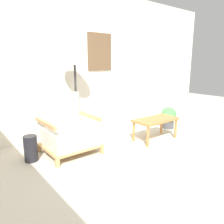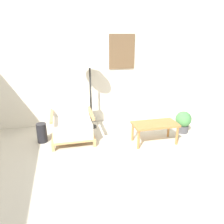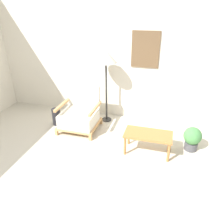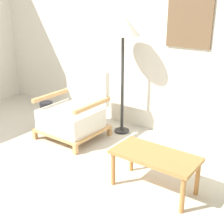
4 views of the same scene
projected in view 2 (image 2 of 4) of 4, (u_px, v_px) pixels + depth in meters
ground_plane at (108, 176)px, 3.10m from camera, size 14.00×14.00×0.00m
wall_back at (87, 62)px, 4.59m from camera, size 8.00×0.09×2.70m
armchair at (72, 124)px, 4.08m from camera, size 0.77×0.72×0.87m
floor_lamp at (90, 62)px, 4.27m from camera, size 0.45×0.45×1.56m
coffee_table at (155, 126)px, 3.96m from camera, size 0.81×0.41×0.38m
vase at (42, 133)px, 4.03m from camera, size 0.18×0.18×0.36m
potted_plant at (183, 121)px, 4.42m from camera, size 0.32×0.32×0.44m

